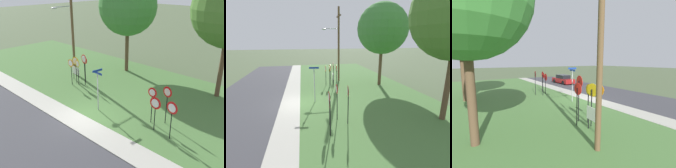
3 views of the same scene
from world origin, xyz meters
The scene contains 18 objects.
ground_plane centered at (0.00, 0.00, 0.00)m, with size 160.00×160.00×0.00m, color #4C5B3D.
road_asphalt centered at (0.00, -4.80, 0.01)m, with size 44.00×6.40×0.01m, color #3D3D42.
sidewalk_strip centered at (0.00, -0.80, 0.03)m, with size 44.00×1.60×0.06m, color #ADAA9E.
grass_median centered at (0.00, 6.00, 0.02)m, with size 44.00×12.00×0.04m, color #477038.
stop_sign_near_left centered at (-5.27, 2.93, 1.71)m, with size 0.66×0.10×2.33m.
stop_sign_near_right centered at (-4.80, 3.30, 1.70)m, with size 0.67×0.14×2.31m.
stop_sign_far_left centered at (-5.33, 3.50, 1.80)m, with size 0.73×0.13×2.42m.
stop_sign_far_center centered at (-4.35, 3.66, 2.07)m, with size 0.74×0.14×2.78m.
stop_sign_far_right centered at (-4.81, 4.11, 1.80)m, with size 0.68×0.10×2.44m.
yield_sign_near_left centered at (4.33, 1.84, 1.70)m, with size 0.79×0.10×2.24m.
yield_sign_near_right centered at (4.39, 3.01, 1.96)m, with size 0.70×0.15×2.57m.
yield_sign_far_left centered at (3.66, 2.45, 1.86)m, with size 0.64×0.10×2.47m.
yield_sign_far_right centered at (5.56, 1.68, 1.84)m, with size 0.75×0.13×2.41m.
street_name_post centered at (-0.09, 1.28, 1.85)m, with size 0.96×0.81×3.05m.
utility_pole centered at (-7.35, 4.78, 4.89)m, with size 2.10×2.22×9.01m.
notice_board centered at (-5.88, 3.90, 0.87)m, with size 1.10×0.14×1.25m.
oak_tree_right centered at (5.03, 9.54, 6.77)m, with size 5.62×5.62×9.56m.
parked_sedan_distant centered at (10.75, -4.20, 0.65)m, with size 4.55×1.93×1.39m.
Camera 3 is at (-12.03, 9.33, 3.68)m, focal length 26.21 mm.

